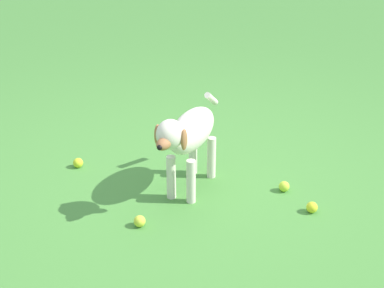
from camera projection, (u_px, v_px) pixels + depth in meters
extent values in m
plane|color=#478438|center=(194.00, 186.00, 3.49)|extent=(14.00, 14.00, 0.00)
ellipsoid|color=silver|center=(192.00, 130.00, 3.32)|extent=(0.53, 0.47, 0.23)
cylinder|color=silver|center=(191.00, 181.00, 3.27)|extent=(0.06, 0.06, 0.28)
cylinder|color=silver|center=(171.00, 177.00, 3.31)|extent=(0.06, 0.06, 0.28)
cylinder|color=silver|center=(211.00, 157.00, 3.55)|extent=(0.06, 0.06, 0.28)
cylinder|color=silver|center=(193.00, 154.00, 3.59)|extent=(0.06, 0.06, 0.28)
ellipsoid|color=silver|center=(170.00, 134.00, 3.02)|extent=(0.23, 0.22, 0.17)
ellipsoid|color=#9E663D|center=(164.00, 143.00, 2.97)|extent=(0.14, 0.13, 0.07)
sphere|color=black|center=(160.00, 148.00, 2.92)|extent=(0.03, 0.03, 0.03)
ellipsoid|color=#9E663D|center=(184.00, 140.00, 3.01)|extent=(0.07, 0.06, 0.13)
ellipsoid|color=#9E663D|center=(158.00, 135.00, 3.06)|extent=(0.07, 0.06, 0.13)
cylinder|color=silver|center=(211.00, 99.00, 3.55)|extent=(0.16, 0.13, 0.13)
sphere|color=#CBDC2A|center=(78.00, 163.00, 3.71)|extent=(0.07, 0.07, 0.07)
sphere|color=#C1E338|center=(284.00, 186.00, 3.43)|extent=(0.07, 0.07, 0.07)
sphere|color=#D0DC3C|center=(140.00, 221.00, 3.08)|extent=(0.07, 0.07, 0.07)
sphere|color=yellow|center=(312.00, 207.00, 3.21)|extent=(0.07, 0.07, 0.07)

